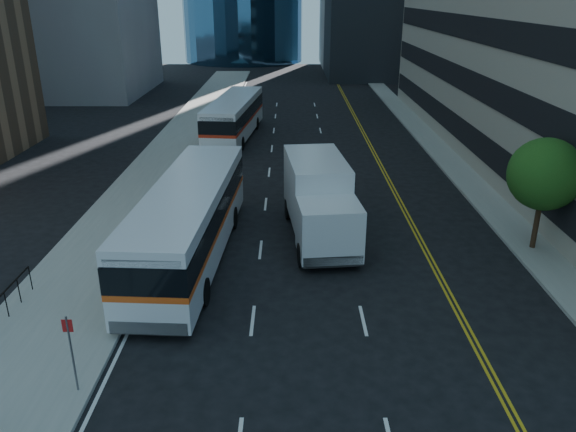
% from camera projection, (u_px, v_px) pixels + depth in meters
% --- Properties ---
extents(ground, '(160.00, 160.00, 0.00)m').
position_uv_depth(ground, '(355.00, 354.00, 18.41)').
color(ground, black).
rests_on(ground, ground).
extents(sidewalk_west, '(5.00, 90.00, 0.15)m').
position_uv_depth(sidewalk_west, '(177.00, 151.00, 41.62)').
color(sidewalk_west, gray).
rests_on(sidewalk_west, ground).
extents(sidewalk_east, '(2.00, 90.00, 0.15)m').
position_uv_depth(sidewalk_east, '(440.00, 151.00, 41.58)').
color(sidewalk_east, gray).
rests_on(sidewalk_east, ground).
extents(street_tree, '(3.20, 3.20, 5.10)m').
position_uv_depth(street_tree, '(545.00, 174.00, 24.47)').
color(street_tree, '#332114').
rests_on(street_tree, sidewalk_east).
extents(bus_front, '(3.62, 13.41, 3.42)m').
position_uv_depth(bus_front, '(190.00, 219.00, 24.34)').
color(bus_front, silver).
rests_on(bus_front, ground).
extents(bus_rear, '(3.99, 12.65, 3.21)m').
position_uv_depth(bus_rear, '(234.00, 117.00, 45.05)').
color(bus_rear, white).
rests_on(bus_rear, ground).
extents(box_truck, '(3.43, 7.92, 3.68)m').
position_uv_depth(box_truck, '(319.00, 199.00, 26.47)').
color(box_truck, silver).
rests_on(box_truck, ground).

